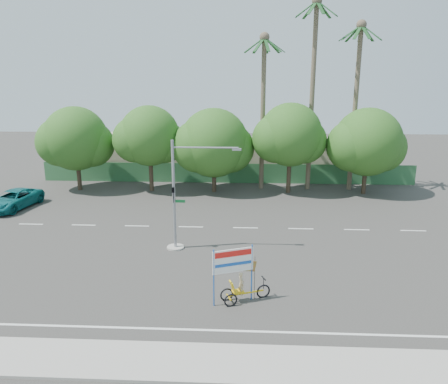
{
  "coord_description": "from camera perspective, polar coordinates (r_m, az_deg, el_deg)",
  "views": [
    {
      "loc": [
        1.93,
        -21.99,
        10.89
      ],
      "look_at": [
        0.58,
        5.03,
        3.5
      ],
      "focal_mm": 35.0,
      "sensor_mm": 36.0,
      "label": 1
    }
  ],
  "objects": [
    {
      "name": "tree_far_right",
      "position": [
        41.95,
        18.16,
        5.96
      ],
      "size": [
        7.38,
        6.2,
        7.94
      ],
      "color": "#473828",
      "rests_on": "ground"
    },
    {
      "name": "trike_billboard",
      "position": [
        21.65,
        1.91,
        -11.34
      ],
      "size": [
        2.83,
        1.35,
        2.96
      ],
      "rotation": [
        0.0,
        0.0,
        0.37
      ],
      "color": "black",
      "rests_on": "ground"
    },
    {
      "name": "tree_left",
      "position": [
        41.39,
        -9.77,
        6.96
      ],
      "size": [
        6.66,
        5.6,
        8.07
      ],
      "color": "#473828",
      "rests_on": "ground"
    },
    {
      "name": "pickup_truck",
      "position": [
        40.17,
        -25.82,
        -0.89
      ],
      "size": [
        3.46,
        5.84,
        1.52
      ],
      "primitive_type": "imported",
      "rotation": [
        0.0,
        0.0,
        -0.18
      ],
      "color": "#0E6568",
      "rests_on": "ground"
    },
    {
      "name": "fence",
      "position": [
        44.64,
        0.31,
        2.48
      ],
      "size": [
        38.0,
        0.08,
        2.0
      ],
      "primitive_type": "cube",
      "color": "#336B3D",
      "rests_on": "ground"
    },
    {
      "name": "palm_short",
      "position": [
        41.56,
        5.14,
        12.42
      ],
      "size": [
        3.73,
        3.79,
        14.45
      ],
      "color": "#70604C",
      "rests_on": "ground"
    },
    {
      "name": "building_right",
      "position": [
        49.21,
        9.92,
        4.41
      ],
      "size": [
        14.0,
        8.0,
        3.6
      ],
      "primitive_type": "cube",
      "color": "beige",
      "rests_on": "ground"
    },
    {
      "name": "tree_right",
      "position": [
        40.58,
        8.58,
        7.1
      ],
      "size": [
        6.9,
        5.8,
        8.36
      ],
      "color": "#473828",
      "rests_on": "ground"
    },
    {
      "name": "sidewalk_near",
      "position": [
        18.19,
        -4.08,
        -21.31
      ],
      "size": [
        50.0,
        2.4,
        0.12
      ],
      "primitive_type": "cube",
      "color": "gray",
      "rests_on": "ground"
    },
    {
      "name": "palm_tall",
      "position": [
        41.93,
        11.55,
        14.4
      ],
      "size": [
        3.73,
        3.79,
        17.45
      ],
      "color": "#70604C",
      "rests_on": "ground"
    },
    {
      "name": "traffic_signal",
      "position": [
        27.48,
        -5.91,
        -1.67
      ],
      "size": [
        4.72,
        1.1,
        7.0
      ],
      "color": "gray",
      "rests_on": "ground"
    },
    {
      "name": "palm_mid",
      "position": [
        42.72,
        16.91,
        12.64
      ],
      "size": [
        3.73,
        3.79,
        15.45
      ],
      "color": "#70604C",
      "rests_on": "ground"
    },
    {
      "name": "building_left",
      "position": [
        50.24,
        -10.97,
        4.81
      ],
      "size": [
        12.0,
        8.0,
        4.0
      ],
      "primitive_type": "cube",
      "color": "beige",
      "rests_on": "ground"
    },
    {
      "name": "tree_far_left",
      "position": [
        43.49,
        -18.85,
        6.37
      ],
      "size": [
        7.14,
        6.0,
        7.96
      ],
      "color": "#473828",
      "rests_on": "ground"
    },
    {
      "name": "tree_center",
      "position": [
        40.61,
        -1.4,
        6.17
      ],
      "size": [
        7.62,
        6.4,
        7.85
      ],
      "color": "#473828",
      "rests_on": "ground"
    },
    {
      "name": "ground",
      "position": [
        24.61,
        -1.97,
        -10.99
      ],
      "size": [
        120.0,
        120.0,
        0.0
      ],
      "primitive_type": "plane",
      "color": "#33302D",
      "rests_on": "ground"
    }
  ]
}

